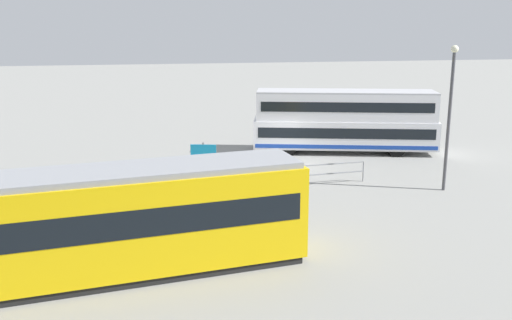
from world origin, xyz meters
TOP-DOWN VIEW (x-y plane):
  - ground_plane at (0.00, 0.00)m, footprint 160.00×160.00m
  - double_decker_bus at (-4.54, -2.21)m, footprint 11.57×5.21m
  - tram_yellow at (10.33, 13.78)m, footprint 16.04×4.86m
  - pedestrian_near_railing at (4.66, 6.36)m, footprint 0.42×0.42m
  - pedestrian_railing at (0.28, 4.75)m, footprint 7.22×0.73m
  - info_sign at (4.91, 4.07)m, footprint 1.24×0.37m
  - street_lamp at (-6.63, 6.61)m, footprint 0.36×0.36m

SIDE VIEW (x-z plane):
  - ground_plane at x=0.00m, z-range 0.00..0.00m
  - pedestrian_railing at x=0.28m, z-range 0.20..1.28m
  - pedestrian_near_railing at x=4.66m, z-range 0.13..1.84m
  - info_sign at x=4.91m, z-range 0.47..2.77m
  - tram_yellow at x=10.33m, z-range 0.07..3.64m
  - double_decker_bus at x=-4.54m, z-range 0.04..3.93m
  - street_lamp at x=-6.63m, z-range 0.58..7.59m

